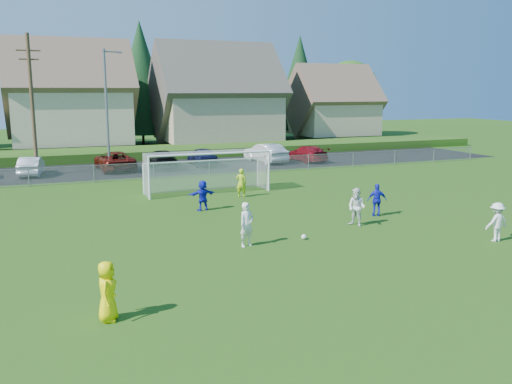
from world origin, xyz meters
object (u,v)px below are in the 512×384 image
Objects in this scene: goalkeeper at (241,183)px; player_white_b at (357,207)px; player_white_c at (497,222)px; player_blue_a at (377,200)px; soccer_goal at (206,165)px; soccer_ball at (304,237)px; car_d at (162,159)px; referee at (107,291)px; car_e at (202,156)px; car_b at (31,166)px; car_f at (266,153)px; player_white_a at (247,224)px; car_g at (307,153)px; player_blue_b at (203,195)px; car_c at (115,161)px.

player_white_b is at bearing 128.42° from goalkeeper.
player_white_b is 5.80m from player_white_c.
player_white_c is at bearing 131.89° from player_blue_a.
soccer_goal is (-3.87, 10.61, 0.75)m from player_white_b.
car_d is at bearing 92.45° from soccer_ball.
soccer_ball is 3.49m from player_white_b.
car_d reaches higher than soccer_ball.
car_d is at bearing 3.00° from referee.
car_b is at bearing 3.86° from car_e.
car_f is (5.58, -0.14, 0.06)m from car_e.
player_white_a is 0.38× the size of car_g.
car_e is 11.88m from soccer_goal.
player_white_b is 0.40× the size of car_e.
player_white_a is at bearing -30.83° from referee.
soccer_goal reaches higher than car_f.
player_blue_b is 16.02m from car_d.
soccer_goal is at bearing 95.60° from car_d.
player_blue_a is at bearing -42.70° from referee.
goalkeeper reaches higher than referee.
player_blue_a is (5.23, 2.48, 0.69)m from soccer_ball.
car_e is at bearing 58.97° from player_white_a.
car_f is at bearing -130.24° from player_blue_b.
car_c is at bearing 109.07° from soccer_goal.
car_g reaches higher than car_b.
car_f reaches higher than soccer_ball.
car_e is (4.74, 16.29, -0.03)m from player_blue_b.
player_white_a is 0.36× the size of car_d.
car_f is 1.05× the size of car_g.
car_g is 16.26m from soccer_goal.
player_white_a is at bearing 79.85° from car_e.
referee reaches higher than soccer_ball.
player_blue_b is at bearing 75.72° from car_e.
car_g is at bearing 40.88° from soccer_goal.
goalkeeper is 17.43m from car_b.
player_white_a reaches higher than car_c.
car_f reaches higher than car_d.
referee is 0.34× the size of car_d.
soccer_ball is at bearing 96.38° from car_d.
goalkeeper is at bearing 137.51° from car_b.
player_white_a is at bearing 90.02° from car_d.
player_blue_b is (-2.31, 6.88, 0.67)m from soccer_ball.
car_b is 0.84× the size of car_d.
car_f is 3.67m from car_g.
car_c is (-5.35, 13.65, -0.10)m from goalkeeper.
player_white_b reaches higher than referee.
player_white_b reaches higher than car_g.
player_white_c reaches higher than car_b.
car_g reaches higher than soccer_ball.
player_blue_b is 0.30× the size of car_c.
player_white_a reaches higher than goalkeeper.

